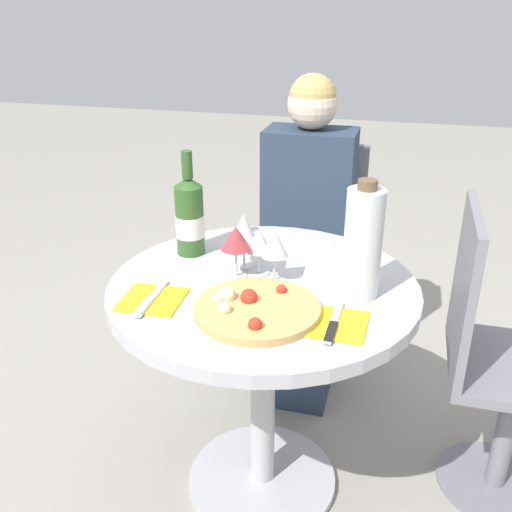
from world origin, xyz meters
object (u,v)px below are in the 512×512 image
Objects in this scene: dining_table at (263,333)px; chair_behind_diner at (308,262)px; pizza_large at (255,308)px; chair_empty_side at (496,365)px; seated_diner at (302,256)px; tall_carafe at (363,243)px; wine_bottle at (190,216)px.

chair_behind_diner is (-0.00, 0.73, -0.11)m from dining_table.
chair_empty_side is at bearing 28.66° from pizza_large.
seated_diner is 3.86× the size of tall_carafe.
chair_empty_side is at bearing 15.51° from dining_table.
pizza_large is (0.03, -0.75, 0.19)m from seated_diner.
seated_diner reaches higher than chair_behind_diner.
chair_behind_diner is at bearing 90.34° from dining_table.
pizza_large is 0.99× the size of wine_bottle.
seated_diner is at bearing 61.14° from wine_bottle.
chair_empty_side is at bearing 2.83° from wine_bottle.
pizza_large is 0.42m from wine_bottle.
seated_diner is 0.60m from wine_bottle.
chair_behind_diner is 1.00× the size of chair_empty_side.
tall_carafe is at bearing 34.26° from pizza_large.
dining_table is 0.67m from chair_empty_side.
chair_behind_diner and chair_empty_side have the same top height.
pizza_large is (0.02, -0.16, 0.17)m from dining_table.
wine_bottle is 0.52m from tall_carafe.
tall_carafe reaches higher than chair_empty_side.
wine_bottle is (-0.89, -0.04, 0.38)m from chair_empty_side.
dining_table is 0.71× the size of seated_diner.
tall_carafe is (0.23, 0.16, 0.13)m from pizza_large.
chair_behind_diner is at bearing 67.15° from wine_bottle.
chair_behind_diner is 0.88m from tall_carafe.
chair_behind_diner is 2.95× the size of tall_carafe.
chair_empty_side reaches higher than dining_table.
dining_table is 0.74m from chair_behind_diner.
pizza_large is at bearing 91.93° from seated_diner.
chair_behind_diner is at bearing 91.63° from pizza_large.
dining_table is at bearing 178.99° from tall_carafe.
seated_diner is (-0.00, -0.14, 0.09)m from chair_behind_diner.
seated_diner is 3.83× the size of pizza_large.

